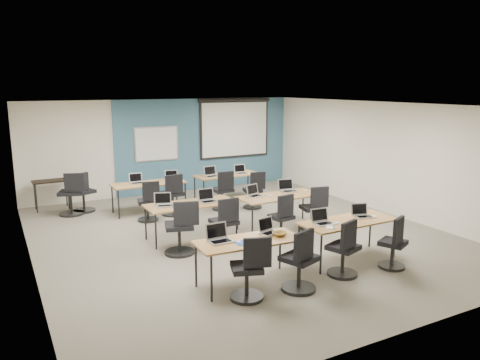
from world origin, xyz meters
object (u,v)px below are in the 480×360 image
training_table_front_left (249,243)px  laptop_3 (362,214)px  task_chair_8 (149,205)px  training_table_mid_right (280,197)px  task_chair_4 (181,232)px  laptop_6 (254,193)px  task_chair_2 (344,253)px  task_chair_10 (223,194)px  laptop_4 (164,203)px  laptop_5 (208,198)px  task_chair_0 (249,274)px  task_chair_6 (282,221)px  task_chair_1 (300,265)px  task_chair_7 (314,212)px  whiteboard (157,144)px  laptop_7 (288,188)px  laptop_2 (322,220)px  training_table_back_left (149,185)px  utility_table (51,184)px  task_chair_9 (173,198)px  laptop_0 (219,237)px  laptop_11 (241,171)px  projector_screen (235,125)px  laptop_1 (268,229)px  task_chair_5 (225,227)px  spare_chair_a (83,196)px  laptop_8 (137,181)px  spare_chair_b (72,197)px  training_table_back_right (227,176)px  task_chair_3 (394,247)px  laptop_10 (211,174)px  laptop_9 (172,178)px  task_chair_11 (254,193)px

training_table_front_left → laptop_3: laptop_3 is taller
task_chair_8 → training_table_mid_right: bearing=-26.2°
task_chair_4 → laptop_6: bearing=36.7°
task_chair_2 → task_chair_10: 4.70m
laptop_4 → laptop_5: laptop_5 is taller
task_chair_0 → task_chair_6: bearing=66.7°
laptop_6 → training_table_mid_right: bearing=-38.0°
task_chair_0 → task_chair_1: 0.82m
task_chair_0 → laptop_3: task_chair_0 is taller
task_chair_1 → task_chair_7: bearing=30.1°
whiteboard → laptop_7: bearing=-67.8°
whiteboard → laptop_2: (0.82, -6.53, -0.66)m
training_table_back_left → utility_table: bearing=147.2°
task_chair_6 → task_chair_9: (-1.34, 2.75, 0.03)m
laptop_0 → laptop_11: bearing=57.6°
projector_screen → laptop_5: bearing=-124.0°
task_chair_7 → laptop_6: bearing=158.9°
laptop_1 → task_chair_2: (1.07, -0.64, -0.38)m
laptop_2 → task_chair_8: laptop_2 is taller
task_chair_5 → task_chair_1: bearing=-88.0°
laptop_4 → task_chair_2: bearing=-38.6°
spare_chair_a → training_table_mid_right: bearing=-65.6°
laptop_1 → laptop_7: (1.98, 2.38, 0.01)m
laptop_8 → spare_chair_b: (-1.47, 0.47, -0.35)m
training_table_back_right → task_chair_3: task_chair_3 is taller
task_chair_3 → task_chair_5: bearing=107.0°
laptop_5 → laptop_7: 1.99m
task_chair_2 → task_chair_5: bearing=97.6°
task_chair_4 → spare_chair_b: bearing=125.8°
training_table_back_right → laptop_4: size_ratio=5.19×
task_chair_7 → laptop_10: 3.33m
laptop_9 → laptop_11: (1.96, -0.01, -0.00)m
task_chair_4 → spare_chair_b: 3.99m
laptop_9 → task_chair_9: size_ratio=0.32×
training_table_back_right → task_chair_11: bearing=-79.8°
laptop_11 → task_chair_1: bearing=-102.0°
laptop_9 → task_chair_9: (-0.23, -0.63, -0.37)m
task_chair_11 → laptop_1: bearing=-104.5°
task_chair_1 → laptop_3: 2.09m
training_table_back_right → task_chair_3: size_ratio=1.86×
task_chair_5 → spare_chair_b: (-2.25, 3.79, 0.02)m
laptop_7 → task_chair_9: task_chair_9 is taller
projector_screen → training_table_mid_right: (-1.18, -4.38, -1.20)m
whiteboard → laptop_0: (-1.17, -6.52, -0.65)m
projector_screen → task_chair_2: size_ratio=2.44×
laptop_5 → laptop_11: 3.21m
training_table_back_left → spare_chair_b: bearing=162.3°
laptop_4 → utility_table: 4.05m
whiteboard → laptop_10: bearing=-62.4°
laptop_3 → laptop_8: size_ratio=0.97×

